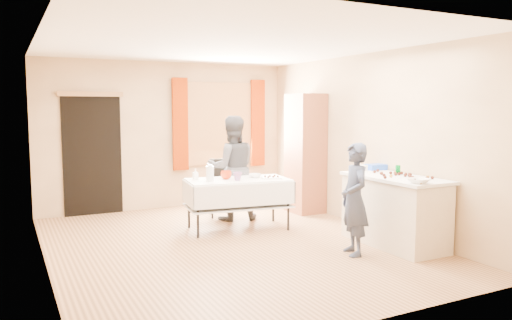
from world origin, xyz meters
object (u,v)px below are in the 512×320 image
cabinet (305,153)px  girl (354,199)px  chair (222,199)px  counter (394,211)px  woman (232,168)px  party_table (238,199)px

cabinet → girl: cabinet is taller
chair → girl: 2.85m
counter → girl: 0.78m
cabinet → woman: (-1.38, 0.01, -0.18)m
party_table → chair: bearing=89.0°
cabinet → party_table: size_ratio=1.27×
counter → party_table: counter is taller
party_table → girl: 1.96m
cabinet → counter: 2.38m
chair → woman: woman is taller
girl → woman: bearing=-151.2°
chair → woman: 0.65m
cabinet → woman: size_ratio=1.22×
cabinet → party_table: cabinet is taller
party_table → chair: (0.15, 0.96, -0.17)m
counter → girl: size_ratio=1.06×
cabinet → girl: (-0.83, -2.41, -0.33)m
party_table → chair: size_ratio=1.70×
chair → girl: size_ratio=0.68×
counter → girl: bearing=-172.2°
woman → cabinet: bearing=-167.3°
cabinet → counter: size_ratio=1.39×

